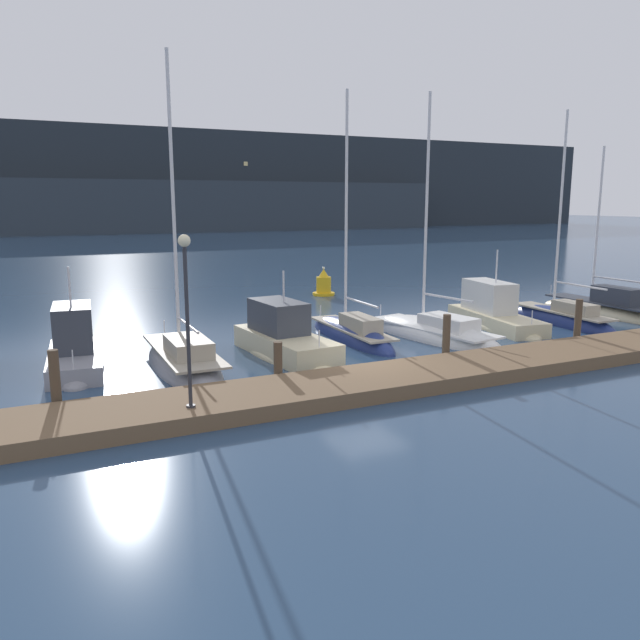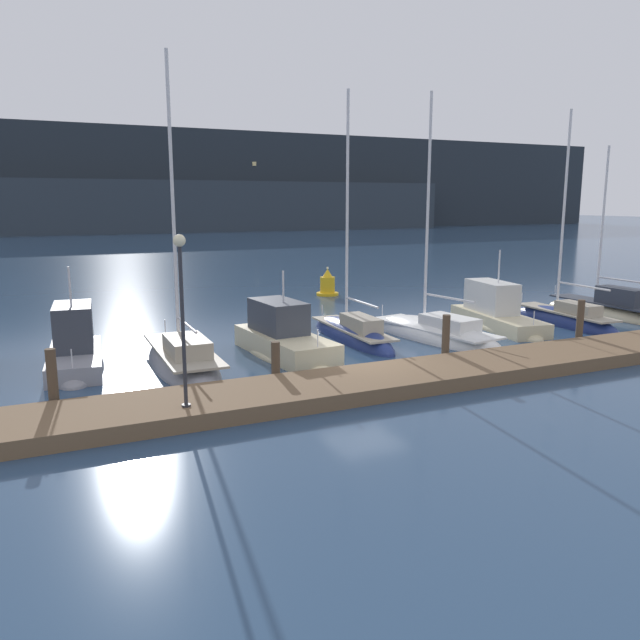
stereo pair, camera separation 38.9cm
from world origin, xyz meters
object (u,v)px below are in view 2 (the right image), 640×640
motorboat_berth_8 (496,319)px  sailboat_berth_10 (606,312)px  sailboat_berth_9 (565,322)px  sailboat_berth_6 (352,337)px  motorboat_berth_3 (75,357)px  sailboat_berth_7 (434,336)px  dock_lamppost (182,295)px  channel_buoy (327,285)px  sailboat_berth_4 (183,364)px  motorboat_berth_5 (284,344)px

motorboat_berth_8 → sailboat_berth_10: 7.16m
sailboat_berth_9 → sailboat_berth_6: bearing=173.0°
motorboat_berth_3 → sailboat_berth_9: (21.63, -1.28, -0.26)m
sailboat_berth_7 → sailboat_berth_9: bearing=-0.4°
motorboat_berth_8 → sailboat_berth_10: size_ratio=0.75×
sailboat_berth_6 → dock_lamppost: (-8.64, -7.17, 3.31)m
motorboat_berth_3 → motorboat_berth_8: size_ratio=0.83×
sailboat_berth_7 → sailboat_berth_9: size_ratio=1.03×
sailboat_berth_9 → motorboat_berth_3: bearing=176.6°
motorboat_berth_3 → sailboat_berth_9: size_ratio=0.53×
sailboat_berth_9 → channel_buoy: 14.63m
sailboat_berth_7 → sailboat_berth_10: sailboat_berth_7 is taller
motorboat_berth_8 → channel_buoy: size_ratio=3.83×
sailboat_berth_4 → sailboat_berth_10: bearing=3.0°
channel_buoy → sailboat_berth_7: bearing=-94.9°
motorboat_berth_8 → dock_lamppost: size_ratio=1.50×
sailboat_berth_6 → motorboat_berth_3: bearing=-179.8°
motorboat_berth_3 → sailboat_berth_7: bearing=-4.9°
sailboat_berth_7 → sailboat_berth_4: bearing=-178.6°
motorboat_berth_3 → channel_buoy: size_ratio=3.18×
sailboat_berth_7 → channel_buoy: size_ratio=6.21×
sailboat_berth_6 → channel_buoy: sailboat_berth_6 is taller
sailboat_berth_6 → motorboat_berth_8: size_ratio=1.63×
motorboat_berth_8 → sailboat_berth_10: (7.16, 0.04, -0.18)m
motorboat_berth_8 → dock_lamppost: 17.60m
sailboat_berth_10 → motorboat_berth_3: bearing=179.3°
motorboat_berth_3 → sailboat_berth_6: sailboat_berth_6 is taller
channel_buoy → dock_lamppost: dock_lamppost is taller
motorboat_berth_3 → sailboat_berth_4: (3.46, -1.48, -0.26)m
sailboat_berth_7 → motorboat_berth_3: bearing=175.1°
motorboat_berth_5 → sailboat_berth_10: size_ratio=0.67×
motorboat_berth_8 → sailboat_berth_7: bearing=-168.0°
motorboat_berth_3 → dock_lamppost: 8.09m
motorboat_berth_5 → dock_lamppost: dock_lamppost is taller
motorboat_berth_3 → sailboat_berth_7: size_ratio=0.51×
motorboat_berth_3 → sailboat_berth_10: bearing=-0.7°
sailboat_berth_6 → dock_lamppost: bearing=-140.3°
channel_buoy → sailboat_berth_9: bearing=-64.7°
motorboat_berth_3 → sailboat_berth_10: 25.44m
sailboat_berth_9 → sailboat_berth_10: size_ratio=1.17×
sailboat_berth_7 → motorboat_berth_8: sailboat_berth_7 is taller
motorboat_berth_3 → sailboat_berth_9: bearing=-3.4°
motorboat_berth_3 → channel_buoy: (15.39, 11.95, 0.26)m
sailboat_berth_10 → channel_buoy: bearing=129.3°
motorboat_berth_3 → sailboat_berth_4: sailboat_berth_4 is taller
sailboat_berth_7 → dock_lamppost: sailboat_berth_7 is taller
sailboat_berth_6 → motorboat_berth_8: (7.32, -0.41, 0.25)m
motorboat_berth_3 → motorboat_berth_5: motorboat_berth_3 is taller
sailboat_berth_4 → motorboat_berth_8: (14.82, 1.11, 0.24)m
motorboat_berth_3 → motorboat_berth_5: size_ratio=0.92×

